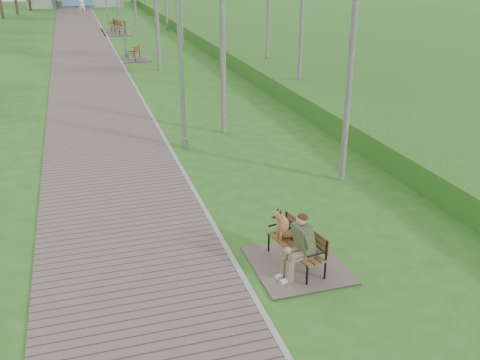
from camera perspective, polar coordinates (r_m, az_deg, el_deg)
The scene contains 12 objects.
ground at distance 15.26m, azimuth -7.18°, elevation 2.76°, with size 120.00×120.00×0.00m, color #286D1E.
walkway at distance 36.03m, azimuth -16.46°, elevation 13.68°, with size 3.50×67.00×0.04m, color #71625B.
kerb at distance 36.10m, azimuth -13.61°, elevation 13.98°, with size 0.10×67.00×0.05m, color #999993.
embankment at distance 37.41m, azimuth 5.81°, elevation 14.74°, with size 14.00×70.00×1.60m, color #4E8933.
bench_main at distance 9.59m, azimuth 5.84°, elevation -7.33°, with size 1.61×1.79×1.40m.
bench_second at distance 29.99m, azimuth -11.23°, elevation 12.78°, with size 1.57×1.75×0.96m.
bench_third at distance 40.35m, azimuth -12.95°, elevation 15.20°, with size 1.96×2.17×1.20m.
bench_far at distance 42.58m, azimuth -13.42°, elevation 15.49°, with size 1.70×1.89×1.04m.
lamp_post_near at distance 15.11m, azimuth -6.31°, elevation 12.43°, with size 0.21×0.21×5.34m.
lamp_post_second at distance 30.88m, azimuth -12.42°, elevation 16.76°, with size 0.18×0.18×4.71m.
lamp_post_third at distance 39.86m, azimuth -14.09°, elevation 17.82°, with size 0.18×0.18×4.62m.
pedestrian_near at distance 55.27m, azimuth -16.54°, elevation 17.47°, with size 0.64×0.42×1.76m, color white.
Camera 1 is at (-2.38, -14.15, 5.19)m, focal length 40.00 mm.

